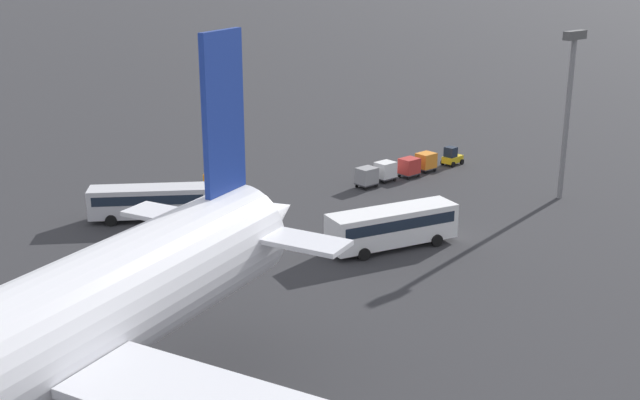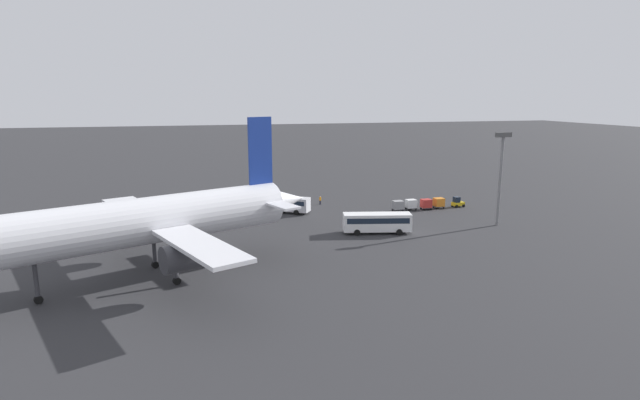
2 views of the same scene
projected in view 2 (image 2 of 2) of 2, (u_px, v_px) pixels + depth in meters
The scene contains 11 objects.
ground_plane at pixel (298, 205), 102.13m from camera, with size 600.00×600.00×0.00m, color #2D2D30.
airplane at pixel (151, 221), 59.73m from camera, with size 43.47×36.70×19.21m.
shuttle_bus_near at pixel (283, 203), 95.54m from camera, with size 10.18×7.91×3.05m.
shuttle_bus_far at pixel (377, 221), 81.04m from camera, with size 11.33×5.16×3.26m.
baggage_tug at pixel (458, 202), 100.40m from camera, with size 2.53×1.87×2.10m.
worker_person at pixel (320, 200), 102.76m from camera, with size 0.38×0.38×1.74m.
cargo_cart_orange at pixel (439, 202), 99.20m from camera, with size 2.05×1.74×2.06m.
cargo_cart_red at pixel (426, 204), 98.04m from camera, with size 2.05×1.74×2.06m.
cargo_cart_white at pixel (411, 204), 97.75m from camera, with size 2.05×1.74×2.06m.
cargo_cart_grey at pixel (398, 205), 96.61m from camera, with size 2.05×1.74×2.06m.
light_pole at pixel (501, 168), 84.28m from camera, with size 2.80×0.70×16.00m.
Camera 2 is at (21.62, 97.49, 21.90)m, focal length 28.00 mm.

